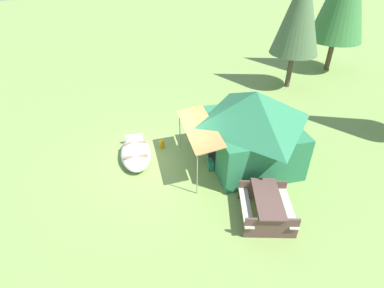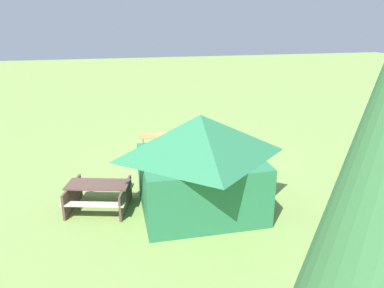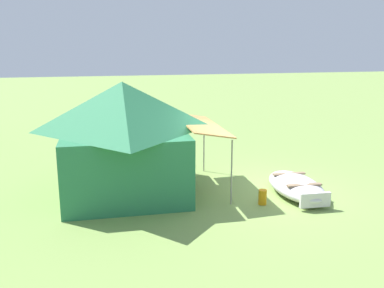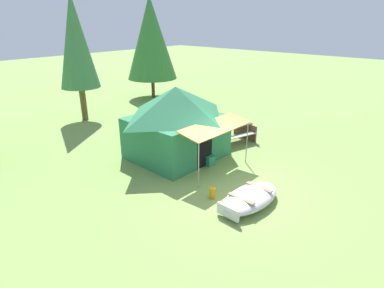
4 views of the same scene
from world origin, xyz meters
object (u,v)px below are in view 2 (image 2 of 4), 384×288
object	(u,v)px
cooler_box	(183,183)
fuel_can	(220,161)
beached_rowboat	(202,151)
canvas_cabin_tent	(200,162)
picnic_table	(99,193)

from	to	relation	value
cooler_box	fuel_can	world-z (taller)	cooler_box
beached_rowboat	canvas_cabin_tent	xyz separation A→B (m)	(1.14, 3.99, 1.18)
cooler_box	picnic_table	bearing A→B (deg)	15.64
canvas_cabin_tent	cooler_box	distance (m)	1.85
fuel_can	beached_rowboat	bearing A→B (deg)	-68.57
canvas_cabin_tent	picnic_table	size ratio (longest dim) A/B	1.95
beached_rowboat	canvas_cabin_tent	distance (m)	4.31
picnic_table	fuel_can	distance (m)	4.86
picnic_table	cooler_box	size ratio (longest dim) A/B	4.24
beached_rowboat	fuel_can	distance (m)	1.11
canvas_cabin_tent	picnic_table	xyz separation A→B (m)	(2.73, -0.66, -0.94)
picnic_table	fuel_can	size ratio (longest dim) A/B	5.87
picnic_table	fuel_can	xyz separation A→B (m)	(-4.28, -2.29, -0.30)
cooler_box	fuel_can	xyz separation A→B (m)	(-1.73, -1.58, -0.01)
fuel_can	cooler_box	bearing A→B (deg)	42.41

